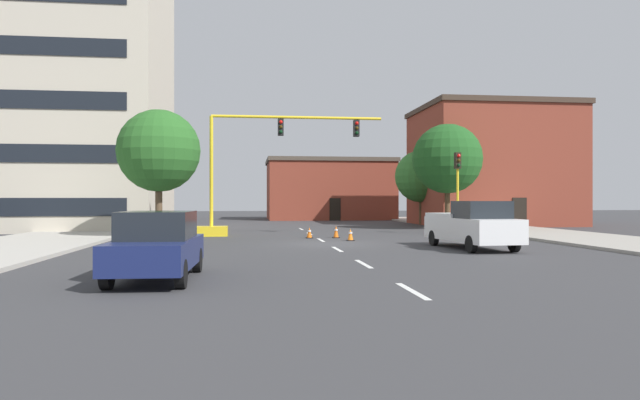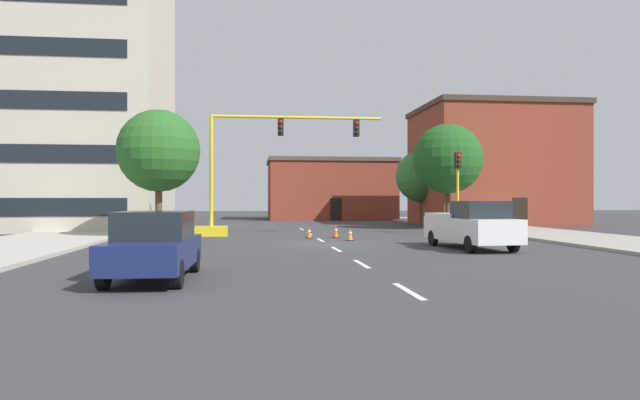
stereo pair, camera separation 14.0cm
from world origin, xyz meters
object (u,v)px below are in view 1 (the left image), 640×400
object	(u,v)px
tree_right_mid	(447,159)
traffic_cone_roadside_a	(336,232)
traffic_cone_roadside_c	(350,235)
tree_right_far	(421,176)
traffic_light_pole_right	(458,174)
sedan_navy_near_left	(157,245)
traffic_cone_roadside_b	(309,233)
tree_left_near	(159,151)
pickup_truck_white	(472,225)
traffic_signal_gantry	(237,195)

from	to	relation	value
tree_right_mid	traffic_cone_roadside_a	xyz separation A→B (m)	(-8.91, -7.77, -4.52)
traffic_cone_roadside_c	tree_right_far	bearing A→B (deg)	62.97
traffic_light_pole_right	sedan_navy_near_left	size ratio (longest dim) A/B	1.05
traffic_cone_roadside_a	traffic_cone_roadside_b	world-z (taller)	traffic_cone_roadside_a
sedan_navy_near_left	tree_left_near	bearing A→B (deg)	98.40
pickup_truck_white	sedan_navy_near_left	xyz separation A→B (m)	(-11.53, -8.00, -0.09)
traffic_light_pole_right	tree_right_mid	distance (m)	6.17
tree_left_near	traffic_cone_roadside_a	xyz separation A→B (m)	(9.27, -0.27, -4.24)
tree_left_near	tree_right_far	size ratio (longest dim) A/B	1.10
traffic_signal_gantry	traffic_cone_roadside_b	world-z (taller)	traffic_signal_gantry
traffic_signal_gantry	pickup_truck_white	world-z (taller)	traffic_signal_gantry
sedan_navy_near_left	traffic_cone_roadside_b	size ratio (longest dim) A/B	7.63
tree_left_near	traffic_signal_gantry	bearing A→B (deg)	28.14
pickup_truck_white	sedan_navy_near_left	bearing A→B (deg)	-145.23
pickup_truck_white	traffic_cone_roadside_b	xyz separation A→B (m)	(-6.03, 7.41, -0.68)
tree_right_far	pickup_truck_white	size ratio (longest dim) A/B	1.10
traffic_light_pole_right	traffic_cone_roadside_a	distance (m)	8.35
tree_right_mid	tree_right_far	size ratio (longest dim) A/B	1.19
tree_right_far	tree_left_near	bearing A→B (deg)	-140.87
pickup_truck_white	traffic_cone_roadside_a	xyz separation A→B (m)	(-4.59, 7.48, -0.64)
traffic_light_pole_right	tree_right_mid	bearing A→B (deg)	76.19
tree_left_near	traffic_cone_roadside_a	distance (m)	10.20
tree_right_mid	traffic_cone_roadside_b	xyz separation A→B (m)	(-10.35, -7.83, -4.56)
traffic_signal_gantry	tree_right_far	xyz separation A→B (m)	(14.66, 13.04, 1.62)
traffic_cone_roadside_c	traffic_signal_gantry	bearing A→B (deg)	140.92
traffic_light_pole_right	traffic_cone_roadside_a	world-z (taller)	traffic_light_pole_right
sedan_navy_near_left	traffic_cone_roadside_c	size ratio (longest dim) A/B	7.39
traffic_signal_gantry	tree_left_near	size ratio (longest dim) A/B	1.58
traffic_signal_gantry	traffic_cone_roadside_a	xyz separation A→B (m)	(5.26, -2.42, -2.01)
tree_right_mid	sedan_navy_near_left	bearing A→B (deg)	-124.27
tree_right_mid	traffic_cone_roadside_a	world-z (taller)	tree_right_mid
tree_left_near	traffic_cone_roadside_c	world-z (taller)	tree_left_near
tree_left_near	pickup_truck_white	distance (m)	16.28
traffic_light_pole_right	tree_right_far	xyz separation A→B (m)	(1.93, 13.53, 0.43)
traffic_cone_roadside_b	traffic_cone_roadside_c	world-z (taller)	traffic_cone_roadside_c
tree_left_near	traffic_cone_roadside_b	world-z (taller)	tree_left_near
tree_left_near	traffic_cone_roadside_b	bearing A→B (deg)	-2.44
traffic_cone_roadside_c	sedan_navy_near_left	bearing A→B (deg)	-118.88
traffic_signal_gantry	traffic_cone_roadside_b	bearing A→B (deg)	-32.94
traffic_light_pole_right	traffic_cone_roadside_b	size ratio (longest dim) A/B	8.04
traffic_light_pole_right	tree_left_near	xyz separation A→B (m)	(-16.73, -1.65, 1.04)
sedan_navy_near_left	traffic_cone_roadside_b	distance (m)	16.38
traffic_cone_roadside_b	traffic_light_pole_right	bearing A→B (deg)	12.55
traffic_signal_gantry	tree_right_far	world-z (taller)	traffic_signal_gantry
tree_right_mid	pickup_truck_white	bearing A→B (deg)	-105.80
tree_left_near	pickup_truck_white	size ratio (longest dim) A/B	1.21
tree_right_mid	traffic_cone_roadside_c	xyz separation A→B (m)	(-8.51, -9.95, -4.55)
sedan_navy_near_left	traffic_cone_roadside_c	world-z (taller)	sedan_navy_near_left
traffic_cone_roadside_a	tree_left_near	bearing A→B (deg)	178.32
tree_left_near	traffic_cone_roadside_a	bearing A→B (deg)	-1.68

